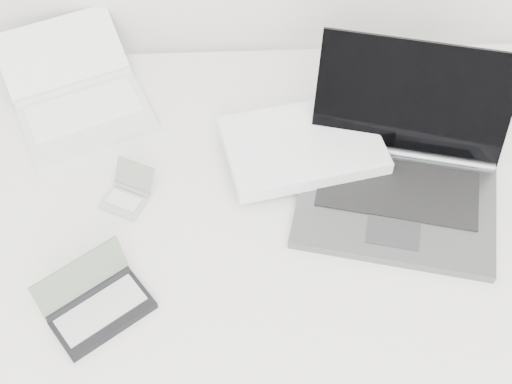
{
  "coord_description": "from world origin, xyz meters",
  "views": [
    {
      "loc": [
        -0.06,
        0.74,
        1.8
      ],
      "look_at": [
        -0.03,
        1.51,
        0.79
      ],
      "focal_mm": 50.0,
      "sensor_mm": 36.0,
      "label": 1
    }
  ],
  "objects_px": {
    "laptop_large": "(359,162)",
    "netbook_open_white": "(79,99)",
    "desk": "(271,208)",
    "palmtop_charcoal": "(97,304)"
  },
  "relations": [
    {
      "from": "laptop_large",
      "to": "netbook_open_white",
      "type": "distance_m",
      "value": 0.59
    },
    {
      "from": "desk",
      "to": "laptop_large",
      "type": "relative_size",
      "value": 2.9
    },
    {
      "from": "palmtop_charcoal",
      "to": "desk",
      "type": "bearing_deg",
      "value": 1.5
    },
    {
      "from": "desk",
      "to": "netbook_open_white",
      "type": "bearing_deg",
      "value": 147.35
    },
    {
      "from": "laptop_large",
      "to": "netbook_open_white",
      "type": "xyz_separation_m",
      "value": [
        -0.55,
        0.21,
        -0.02
      ]
    },
    {
      "from": "laptop_large",
      "to": "palmtop_charcoal",
      "type": "distance_m",
      "value": 0.54
    },
    {
      "from": "desk",
      "to": "palmtop_charcoal",
      "type": "height_order",
      "value": "palmtop_charcoal"
    },
    {
      "from": "desk",
      "to": "palmtop_charcoal",
      "type": "relative_size",
      "value": 8.15
    },
    {
      "from": "desk",
      "to": "palmtop_charcoal",
      "type": "distance_m",
      "value": 0.39
    },
    {
      "from": "laptop_large",
      "to": "palmtop_charcoal",
      "type": "xyz_separation_m",
      "value": [
        -0.47,
        -0.27,
        -0.02
      ]
    }
  ]
}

